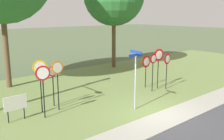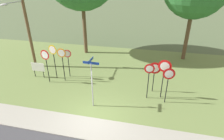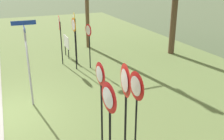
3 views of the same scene
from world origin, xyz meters
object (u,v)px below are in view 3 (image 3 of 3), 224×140
Objects in this scene: stop_sign_near_left at (60,29)px; stop_sign_far_left at (75,27)px; yield_sign_near_right at (109,108)px; stop_sign_near_right at (74,33)px; yield_sign_far_right at (100,85)px; notice_board at (66,43)px; yield_sign_far_left at (125,90)px; street_name_post at (28,57)px; stop_sign_far_center at (89,37)px; yield_sign_near_left at (136,92)px.

stop_sign_far_left is at bearing 83.17° from stop_sign_near_left.
stop_sign_near_right is at bearing 165.17° from yield_sign_near_right.
notice_board is (-8.57, 1.06, -1.01)m from yield_sign_far_right.
street_name_post is at bearing -147.29° from yield_sign_far_left.
yield_sign_near_right reaches higher than stop_sign_far_center.
stop_sign_far_left reaches higher than yield_sign_far_left.
yield_sign_far_left is (7.14, -1.40, 0.42)m from stop_sign_far_center.
notice_board is (-2.24, 0.07, -1.07)m from stop_sign_near_right.
yield_sign_near_right is 9.86m from notice_board.
stop_sign_near_right is 0.96× the size of stop_sign_far_left.
stop_sign_far_center is at bearing 171.94° from yield_sign_near_left.
stop_sign_near_left is 2.10× the size of notice_board.
stop_sign_near_left is at bearing -142.70° from stop_sign_far_center.
stop_sign_near_right is (1.04, 0.49, -0.00)m from stop_sign_near_left.
stop_sign_near_left is at bearing -25.95° from notice_board.
stop_sign_far_center is 1.03× the size of yield_sign_near_left.
street_name_post is (3.95, -2.78, -0.14)m from stop_sign_far_left.
stop_sign_near_right reaches higher than stop_sign_near_left.
yield_sign_near_right is at bearing -55.54° from yield_sign_far_left.
stop_sign_far_center is at bearing 81.53° from stop_sign_near_right.
yield_sign_near_right is at bearing -10.19° from stop_sign_near_right.
yield_sign_far_right is at bearing 27.38° from street_name_post.
stop_sign_near_left is 0.97× the size of yield_sign_far_left.
stop_sign_far_center is 2.54m from notice_board.
yield_sign_near_left is 0.70× the size of street_name_post.
yield_sign_far_right is at bearing 5.39° from stop_sign_near_left.
yield_sign_near_right is at bearing 18.47° from street_name_post.
street_name_post reaches higher than notice_board.
stop_sign_near_right is 1.19× the size of yield_sign_near_left.
yield_sign_far_right reaches higher than yield_sign_near_right.
yield_sign_far_right is (6.24, -1.70, 0.22)m from stop_sign_far_center.
yield_sign_far_right is (-0.90, -0.30, -0.20)m from yield_sign_far_left.
stop_sign_near_right reaches higher than yield_sign_far_right.
yield_sign_far_left is at bearing -48.59° from yield_sign_near_left.
stop_sign_near_right reaches higher than yield_sign_near_left.
stop_sign_near_left is 1.68m from stop_sign_far_center.
street_name_post is 2.54× the size of notice_board.
yield_sign_far_right is at bearing 163.20° from yield_sign_near_right.
yield_sign_near_right is at bearing 1.25° from stop_sign_far_left.
notice_board is (-9.72, 1.29, -0.98)m from yield_sign_near_right.
street_name_post is (-3.21, -1.54, 0.03)m from yield_sign_far_right.
stop_sign_far_left is at bearing -162.91° from stop_sign_far_center.
stop_sign_near_left is at bearing 174.07° from yield_sign_far_right.
yield_sign_far_left is at bearing -5.26° from notice_board.
stop_sign_far_left reaches higher than stop_sign_far_center.
yield_sign_far_left is at bearing 7.87° from stop_sign_near_left.
stop_sign_far_left reaches higher than notice_board.
stop_sign_near_right reaches higher than notice_board.
street_name_post reaches higher than yield_sign_near_right.
stop_sign_far_center is at bearing 177.49° from yield_sign_far_left.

